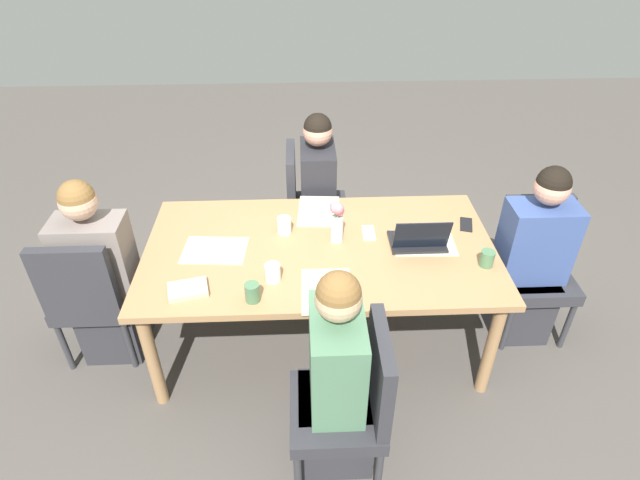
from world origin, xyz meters
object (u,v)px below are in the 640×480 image
object	(u,v)px
book_red_cover	(188,290)
dining_table	(320,256)
coffee_mug_near_right	(273,273)
coffee_mug_centre_left	(284,226)
chair_far_left_near	(308,200)
person_far_left_near	(318,201)
chair_head_left_right_near	(90,293)
coffee_mug_near_left	(252,292)
chair_head_right_left_mid	(533,261)
person_head_left_right_near	(103,281)
chair_near_left_far	(353,399)
laptop_head_right_left_mid	(418,240)
phone_silver	(369,233)
coffee_mug_centre_right	(487,258)
person_near_left_far	(336,385)
phone_black	(466,225)
person_head_right_left_mid	(529,265)
flower_vase	(337,217)

from	to	relation	value
book_red_cover	dining_table	bearing A→B (deg)	14.30
coffee_mug_near_right	coffee_mug_centre_left	xyz separation A→B (m)	(0.05, 0.44, 0.00)
chair_far_left_near	person_far_left_near	world-z (taller)	person_far_left_near
chair_head_left_right_near	coffee_mug_near_left	world-z (taller)	chair_head_left_right_near
chair_head_right_left_mid	person_head_left_right_near	bearing A→B (deg)	-177.43
chair_near_left_far	book_red_cover	world-z (taller)	chair_near_left_far
chair_far_left_near	laptop_head_right_left_mid	bearing A→B (deg)	-55.81
dining_table	person_head_left_right_near	size ratio (longest dim) A/B	1.69
chair_near_left_far	phone_silver	distance (m)	1.06
coffee_mug_centre_right	coffee_mug_near_left	bearing A→B (deg)	-169.66
dining_table	person_near_left_far	size ratio (longest dim) A/B	1.69
person_near_left_far	phone_black	bearing A→B (deg)	49.57
coffee_mug_near_right	phone_black	world-z (taller)	coffee_mug_near_right
phone_black	book_red_cover	bearing A→B (deg)	123.74
person_near_left_far	laptop_head_right_left_mid	bearing A→B (deg)	57.14
dining_table	chair_head_right_left_mid	distance (m)	1.36
person_near_left_far	chair_head_left_right_near	xyz separation A→B (m)	(-1.38, 0.74, -0.03)
person_head_right_left_mid	chair_head_left_right_near	size ratio (longest dim) A/B	1.33
chair_near_left_far	coffee_mug_near_left	bearing A→B (deg)	136.40
book_red_cover	coffee_mug_near_left	bearing A→B (deg)	-25.90
chair_head_left_right_near	person_near_left_far	bearing A→B (deg)	-28.16
person_far_left_near	chair_near_left_far	xyz separation A→B (m)	(0.09, -1.73, -0.03)
dining_table	person_head_right_left_mid	distance (m)	1.29
person_far_left_near	phone_black	size ratio (longest dim) A/B	7.97
person_far_left_near	person_near_left_far	size ratio (longest dim) A/B	1.00
flower_vase	book_red_cover	distance (m)	0.91
person_near_left_far	coffee_mug_near_left	xyz separation A→B (m)	(-0.40, 0.39, 0.25)
chair_head_right_left_mid	coffee_mug_centre_left	distance (m)	1.58
person_head_right_left_mid	chair_near_left_far	size ratio (longest dim) A/B	1.33
phone_silver	person_near_left_far	bearing A→B (deg)	166.39
chair_head_right_left_mid	chair_near_left_far	distance (m)	1.58
chair_near_left_far	phone_black	size ratio (longest dim) A/B	6.00
coffee_mug_near_right	phone_silver	xyz separation A→B (m)	(0.56, 0.41, -0.05)
dining_table	person_head_left_right_near	bearing A→B (deg)	-179.35
phone_silver	person_head_right_left_mid	bearing A→B (deg)	-94.05
coffee_mug_near_right	coffee_mug_centre_right	size ratio (longest dim) A/B	1.07
person_head_left_right_near	phone_silver	bearing A→B (deg)	5.07
chair_head_left_right_near	person_head_left_right_near	distance (m)	0.10
chair_head_right_left_mid	phone_black	xyz separation A→B (m)	(-0.44, 0.09, 0.23)
chair_head_left_right_near	coffee_mug_near_left	bearing A→B (deg)	-19.53
chair_far_left_near	person_head_right_left_mid	distance (m)	1.60
laptop_head_right_left_mid	book_red_cover	bearing A→B (deg)	-164.63
person_far_left_near	coffee_mug_centre_left	world-z (taller)	person_far_left_near
flower_vase	coffee_mug_centre_left	distance (m)	0.34
phone_black	coffee_mug_centre_left	bearing A→B (deg)	106.51
laptop_head_right_left_mid	coffee_mug_near_left	bearing A→B (deg)	-155.37
dining_table	person_head_left_right_near	xyz separation A→B (m)	(-1.28, -0.01, -0.13)
chair_head_right_left_mid	coffee_mug_centre_right	bearing A→B (deg)	-144.86
chair_near_left_far	laptop_head_right_left_mid	size ratio (longest dim) A/B	2.81
person_near_left_far	person_head_right_left_mid	bearing A→B (deg)	34.50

